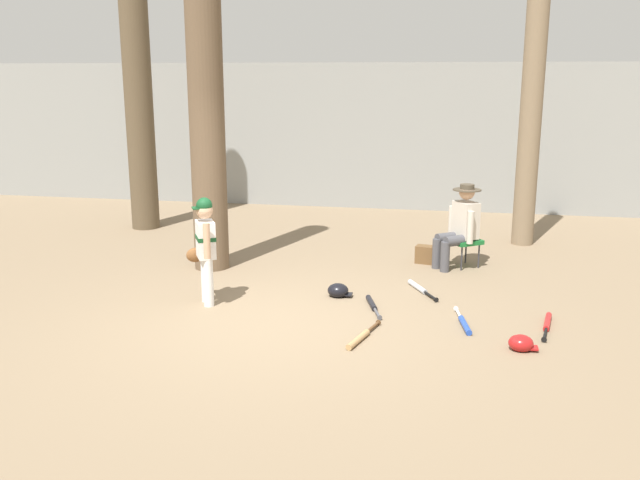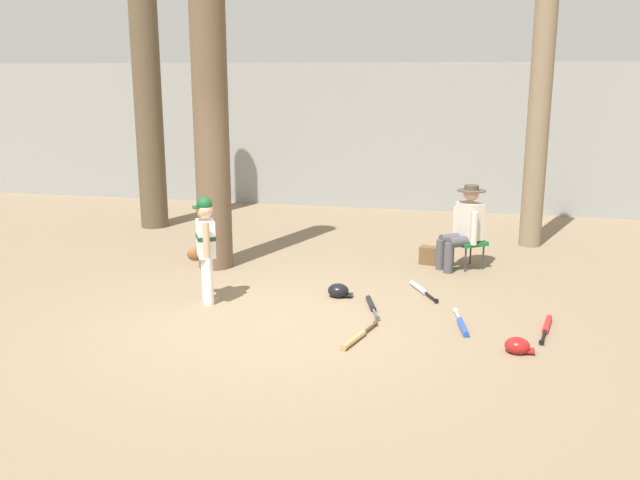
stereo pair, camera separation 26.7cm
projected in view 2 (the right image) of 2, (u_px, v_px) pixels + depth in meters
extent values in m
plane|color=#7F6B51|center=(274.00, 323.00, 7.72)|extent=(60.00, 60.00, 0.00)
cube|color=gray|center=(372.00, 136.00, 14.13)|extent=(18.00, 0.36, 2.93)
cylinder|color=brown|center=(209.00, 79.00, 9.37)|extent=(0.49, 0.49, 5.28)
cone|color=brown|center=(216.00, 266.00, 9.99)|extent=(0.66, 0.66, 0.29)
cylinder|color=#7F6B51|center=(540.00, 102.00, 10.68)|extent=(0.34, 0.34, 4.57)
cone|color=#7F6B51|center=(529.00, 245.00, 11.21)|extent=(0.49, 0.49, 0.21)
cylinder|color=white|center=(208.00, 282.00, 8.26)|extent=(0.12, 0.12, 0.58)
cylinder|color=white|center=(207.00, 277.00, 8.43)|extent=(0.12, 0.12, 0.58)
cube|color=white|center=(206.00, 239.00, 8.23)|extent=(0.32, 0.36, 0.44)
cube|color=#144723|center=(206.00, 237.00, 8.22)|extent=(0.33, 0.37, 0.05)
sphere|color=tan|center=(205.00, 210.00, 8.14)|extent=(0.20, 0.20, 0.20)
sphere|color=#144723|center=(204.00, 205.00, 8.13)|extent=(0.19, 0.19, 0.19)
cube|color=#144723|center=(197.00, 207.00, 8.11)|extent=(0.15, 0.17, 0.02)
cylinder|color=tan|center=(206.00, 240.00, 7.99)|extent=(0.11, 0.11, 0.42)
cylinder|color=tan|center=(201.00, 241.00, 8.43)|extent=(0.11, 0.11, 0.40)
ellipsoid|color=brown|center=(196.00, 254.00, 8.47)|extent=(0.25, 0.21, 0.18)
cube|color=#196B2D|center=(469.00, 242.00, 9.82)|extent=(0.56, 0.56, 0.06)
cylinder|color=#333338|center=(466.00, 259.00, 9.67)|extent=(0.02, 0.02, 0.38)
cylinder|color=#333338|center=(453.00, 254.00, 9.94)|extent=(0.02, 0.02, 0.38)
cylinder|color=#333338|center=(483.00, 256.00, 9.79)|extent=(0.02, 0.02, 0.38)
cylinder|color=#333338|center=(471.00, 252.00, 10.05)|extent=(0.02, 0.02, 0.38)
cylinder|color=#47474C|center=(449.00, 258.00, 9.61)|extent=(0.13, 0.13, 0.43)
cylinder|color=#47474C|center=(441.00, 255.00, 9.79)|extent=(0.13, 0.13, 0.43)
cylinder|color=#47474C|center=(461.00, 242.00, 9.64)|extent=(0.41, 0.36, 0.15)
cylinder|color=#47474C|center=(453.00, 239.00, 9.82)|extent=(0.41, 0.36, 0.15)
cube|color=beige|center=(470.00, 221.00, 9.74)|extent=(0.41, 0.43, 0.52)
cylinder|color=beige|center=(474.00, 229.00, 9.53)|extent=(0.13, 0.13, 0.46)
cylinder|color=beige|center=(456.00, 222.00, 9.92)|extent=(0.13, 0.13, 0.46)
sphere|color=tan|center=(471.00, 193.00, 9.65)|extent=(0.22, 0.22, 0.22)
cylinder|color=#4C4233|center=(471.00, 191.00, 9.64)|extent=(0.40, 0.40, 0.02)
cylinder|color=#4C4233|center=(472.00, 188.00, 9.63)|extent=(0.20, 0.20, 0.09)
cube|color=brown|center=(432.00, 256.00, 10.06)|extent=(0.37, 0.25, 0.26)
cylinder|color=brown|center=(146.00, 69.00, 11.95)|extent=(0.49, 0.49, 5.59)
cone|color=brown|center=(155.00, 226.00, 12.61)|extent=(0.76, 0.76, 0.29)
cylinder|color=red|center=(547.00, 324.00, 7.58)|extent=(0.15, 0.49, 0.07)
cylinder|color=black|center=(543.00, 337.00, 7.22)|extent=(0.09, 0.32, 0.03)
cylinder|color=black|center=(542.00, 342.00, 7.07)|extent=(0.06, 0.03, 0.06)
cylinder|color=tan|center=(354.00, 340.00, 7.13)|extent=(0.19, 0.49, 0.07)
cylinder|color=brown|center=(370.00, 328.00, 7.48)|extent=(0.12, 0.32, 0.03)
cylinder|color=brown|center=(376.00, 323.00, 7.62)|extent=(0.06, 0.03, 0.06)
cylinder|color=black|center=(371.00, 303.00, 8.27)|extent=(0.19, 0.44, 0.07)
cylinder|color=#4C4C51|center=(375.00, 314.00, 7.91)|extent=(0.12, 0.29, 0.03)
cylinder|color=#4C4C51|center=(377.00, 318.00, 7.77)|extent=(0.06, 0.03, 0.06)
cylinder|color=#B7BCC6|center=(419.00, 288.00, 8.88)|extent=(0.28, 0.45, 0.07)
cylinder|color=black|center=(431.00, 297.00, 8.51)|extent=(0.17, 0.30, 0.03)
cylinder|color=black|center=(436.00, 301.00, 8.36)|extent=(0.06, 0.04, 0.06)
cylinder|color=#2347AD|center=(463.00, 327.00, 7.50)|extent=(0.15, 0.47, 0.07)
cylinder|color=silver|center=(457.00, 315.00, 7.88)|extent=(0.09, 0.31, 0.03)
cylinder|color=silver|center=(455.00, 310.00, 8.04)|extent=(0.06, 0.03, 0.06)
ellipsoid|color=black|center=(338.00, 291.00, 8.61)|extent=(0.26, 0.24, 0.18)
cube|color=black|center=(348.00, 295.00, 8.59)|extent=(0.11, 0.13, 0.02)
ellipsoid|color=#A81919|center=(517.00, 346.00, 6.88)|extent=(0.25, 0.23, 0.17)
cube|color=#A81919|center=(529.00, 350.00, 6.86)|extent=(0.10, 0.12, 0.02)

